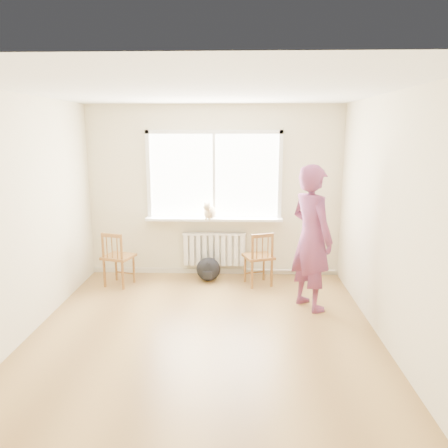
# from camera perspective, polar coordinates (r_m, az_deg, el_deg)

# --- Properties ---
(floor) EXTENTS (4.50, 4.50, 0.00)m
(floor) POSITION_cam_1_polar(r_m,az_deg,el_deg) (5.16, -2.69, -14.39)
(floor) COLOR #A37B42
(floor) RESTS_ON ground
(ceiling) EXTENTS (4.50, 4.50, 0.00)m
(ceiling) POSITION_cam_1_polar(r_m,az_deg,el_deg) (4.63, -3.03, 17.03)
(ceiling) COLOR white
(ceiling) RESTS_ON back_wall
(back_wall) EXTENTS (4.00, 0.01, 2.70)m
(back_wall) POSITION_cam_1_polar(r_m,az_deg,el_deg) (6.93, -1.28, 4.23)
(back_wall) COLOR beige
(back_wall) RESTS_ON ground
(window) EXTENTS (2.12, 0.05, 1.42)m
(window) POSITION_cam_1_polar(r_m,az_deg,el_deg) (6.86, -1.31, 6.79)
(window) COLOR white
(window) RESTS_ON back_wall
(windowsill) EXTENTS (2.15, 0.22, 0.04)m
(windowsill) POSITION_cam_1_polar(r_m,az_deg,el_deg) (6.89, -1.32, 0.65)
(windowsill) COLOR white
(windowsill) RESTS_ON back_wall
(radiator) EXTENTS (1.00, 0.12, 0.55)m
(radiator) POSITION_cam_1_polar(r_m,az_deg,el_deg) (7.02, -1.29, -3.25)
(radiator) COLOR white
(radiator) RESTS_ON back_wall
(heating_pipe) EXTENTS (1.40, 0.04, 0.04)m
(heating_pipe) POSITION_cam_1_polar(r_m,az_deg,el_deg) (7.19, 8.78, -6.00)
(heating_pipe) COLOR silver
(heating_pipe) RESTS_ON back_wall
(baseboard) EXTENTS (4.00, 0.03, 0.08)m
(baseboard) POSITION_cam_1_polar(r_m,az_deg,el_deg) (7.21, -1.24, -6.15)
(baseboard) COLOR beige
(baseboard) RESTS_ON ground
(chair_left) EXTENTS (0.51, 0.50, 0.84)m
(chair_left) POSITION_cam_1_polar(r_m,az_deg,el_deg) (6.73, -13.81, -4.44)
(chair_left) COLOR brown
(chair_left) RESTS_ON floor
(chair_right) EXTENTS (0.51, 0.50, 0.83)m
(chair_right) POSITION_cam_1_polar(r_m,az_deg,el_deg) (6.58, 4.65, -4.53)
(chair_right) COLOR brown
(chair_right) RESTS_ON floor
(person) EXTENTS (0.75, 0.83, 1.89)m
(person) POSITION_cam_1_polar(r_m,az_deg,el_deg) (5.74, 11.35, -1.78)
(person) COLOR #B23B6B
(person) RESTS_ON floor
(cat) EXTENTS (0.25, 0.43, 0.29)m
(cat) POSITION_cam_1_polar(r_m,az_deg,el_deg) (6.78, -1.91, 1.64)
(cat) COLOR beige
(cat) RESTS_ON windowsill
(backpack) EXTENTS (0.45, 0.39, 0.37)m
(backpack) POSITION_cam_1_polar(r_m,az_deg,el_deg) (6.83, -2.06, -5.92)
(backpack) COLOR black
(backpack) RESTS_ON floor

